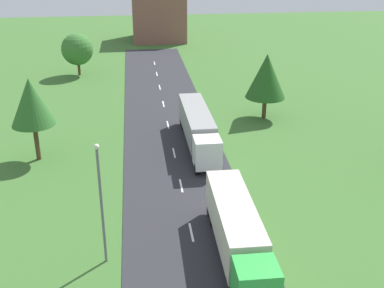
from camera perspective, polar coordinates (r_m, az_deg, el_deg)
The scene contains 7 objects.
truck_second at distance 31.87m, azimuth 5.46°, elevation -10.43°, with size 2.68×12.50×3.55m.
truck_third at distance 48.68m, azimuth 0.72°, elevation 2.07°, with size 2.57×13.99×3.52m.
lamppost_second at distance 30.64m, azimuth -10.85°, elevation -6.50°, with size 0.36×0.36×8.53m.
tree_pine at distance 46.74m, azimuth -18.72°, elevation 4.77°, with size 4.10×4.10×8.15m.
tree_elm at distance 77.00m, azimuth -13.60°, elevation 10.97°, with size 4.88×4.88×6.51m.
tree_lime at distance 56.31m, azimuth 8.90°, elevation 8.04°, with size 4.69×4.69×7.75m.
distant_building at distance 103.39m, azimuth -4.04°, elevation 15.05°, with size 10.84×11.25×9.74m, color brown.
Camera 1 is at (-3.59, 2.24, 19.81)m, focal length 44.49 mm.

